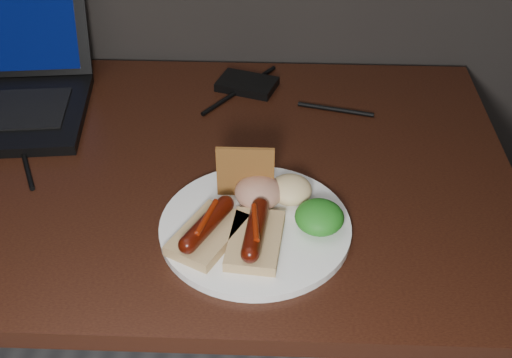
% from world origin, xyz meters
% --- Properties ---
extents(desk, '(1.40, 0.70, 0.75)m').
position_xyz_m(desk, '(0.00, 1.38, 0.66)').
color(desk, '#34180D').
rests_on(desk, ground).
extents(hard_drive, '(0.13, 0.10, 0.02)m').
position_xyz_m(hard_drive, '(0.26, 1.63, 0.76)').
color(hard_drive, black).
rests_on(hard_drive, desk).
extents(desk_cables, '(0.98, 0.41, 0.01)m').
position_xyz_m(desk_cables, '(0.00, 1.50, 0.75)').
color(desk_cables, black).
rests_on(desk_cables, desk).
extents(plate, '(0.30, 0.30, 0.01)m').
position_xyz_m(plate, '(0.29, 1.22, 0.76)').
color(plate, white).
rests_on(plate, desk).
extents(bread_sausage_left, '(0.12, 0.13, 0.04)m').
position_xyz_m(bread_sausage_left, '(0.22, 1.19, 0.78)').
color(bread_sausage_left, tan).
rests_on(bread_sausage_left, plate).
extents(bread_sausage_center, '(0.08, 0.12, 0.04)m').
position_xyz_m(bread_sausage_center, '(0.29, 1.18, 0.78)').
color(bread_sausage_center, tan).
rests_on(bread_sausage_center, plate).
extents(crispbread, '(0.08, 0.01, 0.08)m').
position_xyz_m(crispbread, '(0.27, 1.29, 0.80)').
color(crispbread, '#A3622C').
rests_on(crispbread, plate).
extents(salad_greens, '(0.07, 0.07, 0.04)m').
position_xyz_m(salad_greens, '(0.38, 1.22, 0.78)').
color(salad_greens, '#135C12').
rests_on(salad_greens, plate).
extents(salsa_mound, '(0.07, 0.07, 0.04)m').
position_xyz_m(salsa_mound, '(0.29, 1.27, 0.78)').
color(salsa_mound, maroon).
rests_on(salsa_mound, plate).
extents(coleslaw_mound, '(0.06, 0.06, 0.04)m').
position_xyz_m(coleslaw_mound, '(0.34, 1.28, 0.78)').
color(coleslaw_mound, beige).
rests_on(coleslaw_mound, plate).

